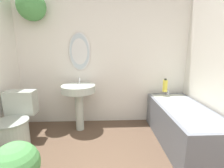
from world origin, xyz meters
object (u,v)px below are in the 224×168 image
Objects in this scene: toilet at (16,126)px; potted_plant at (16,167)px; bathtub at (183,124)px; shampoo_bottle at (165,86)px; pedestal_sink at (79,95)px.

toilet is 0.83m from potted_plant.
shampoo_bottle is (-0.08, 0.55, 0.43)m from bathtub.
shampoo_bottle is 2.27m from potted_plant.
pedestal_sink is 1.66× the size of potted_plant.
toilet is 2.29m from shampoo_bottle.
shampoo_bottle is at bearing 4.05° from pedestal_sink.
bathtub is 2.03m from potted_plant.
pedestal_sink is (0.76, 0.47, 0.27)m from toilet.
pedestal_sink is 1.60m from bathtub.
pedestal_sink is at bearing 163.17° from bathtub.
toilet is 3.38× the size of shampoo_bottle.
bathtub is at bearing 0.45° from toilet.
pedestal_sink reaches higher than potted_plant.
bathtub is at bearing 21.94° from potted_plant.
potted_plant is at bearing -62.71° from toilet.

